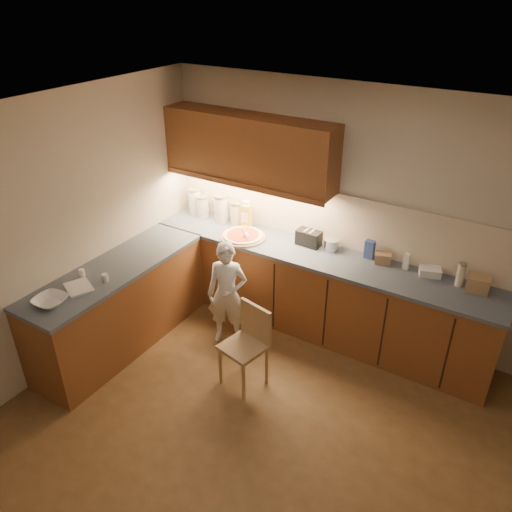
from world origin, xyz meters
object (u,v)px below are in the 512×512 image
at_px(child, 227,294).
at_px(toaster, 309,238).
at_px(pizza_on_board, 243,236).
at_px(wooden_chair, 248,340).
at_px(oil_jug, 246,216).

bearing_deg(child, toaster, 34.85).
bearing_deg(toaster, pizza_on_board, -159.26).
xyz_separation_m(wooden_chair, toaster, (-0.01, 1.22, 0.53)).
xyz_separation_m(wooden_chair, oil_jug, (-0.79, 1.22, 0.60)).
height_order(oil_jug, toaster, oil_jug).
distance_m(pizza_on_board, toaster, 0.72).
relative_size(pizza_on_board, wooden_chair, 0.61).
xyz_separation_m(oil_jug, toaster, (0.78, -0.00, -0.07)).
distance_m(child, wooden_chair, 0.67).
distance_m(wooden_chair, toaster, 1.33).
xyz_separation_m(pizza_on_board, wooden_chair, (0.69, -0.99, -0.47)).
height_order(child, oil_jug, oil_jug).
bearing_deg(child, pizza_on_board, 83.88).
height_order(child, toaster, child).
height_order(wooden_chair, toaster, toaster).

